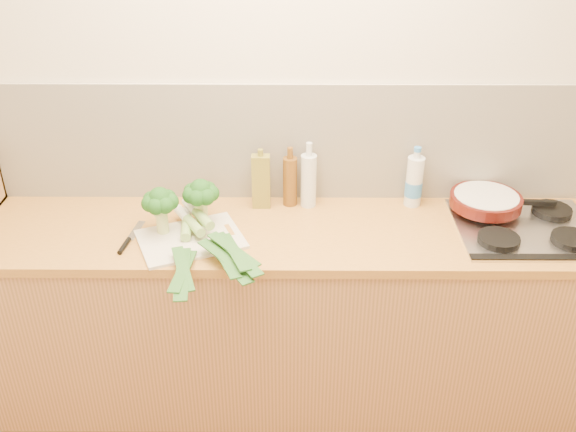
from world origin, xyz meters
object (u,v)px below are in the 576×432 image
gas_hob (526,227)px  chefs_knife (127,242)px  chopping_board (191,239)px  skillet (487,200)px

gas_hob → chefs_knife: 1.67m
chopping_board → skillet: 1.29m
chopping_board → gas_hob: bearing=-19.2°
gas_hob → chefs_knife: size_ratio=2.16×
gas_hob → skillet: skillet is taller
chopping_board → chefs_knife: 0.26m
chopping_board → chefs_knife: chefs_knife is taller
chopping_board → chefs_knife: size_ratio=1.53×
gas_hob → chefs_knife: gas_hob is taller
chefs_knife → chopping_board: bearing=13.1°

